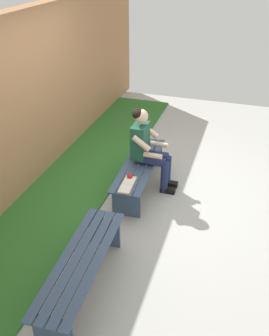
# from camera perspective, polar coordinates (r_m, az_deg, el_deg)

# --- Properties ---
(ground_plane) EXTENTS (10.00, 7.00, 0.04)m
(ground_plane) POSITION_cam_1_polar(r_m,az_deg,el_deg) (4.72, 8.92, -11.76)
(ground_plane) COLOR #B2B2AD
(grass_strip) EXTENTS (9.00, 1.64, 0.03)m
(grass_strip) POSITION_cam_1_polar(r_m,az_deg,el_deg) (5.33, -14.93, -6.35)
(grass_strip) COLOR #2D6B28
(grass_strip) RESTS_ON ground
(brick_wall) EXTENTS (9.50, 0.24, 2.45)m
(brick_wall) POSITION_cam_1_polar(r_m,az_deg,el_deg) (5.38, -18.49, 8.33)
(brick_wall) COLOR #B27A51
(brick_wall) RESTS_ON ground
(bench_near) EXTENTS (1.68, 0.51, 0.42)m
(bench_near) POSITION_cam_1_polar(r_m,az_deg,el_deg) (5.48, 0.76, -0.13)
(bench_near) COLOR #384C6B
(bench_near) RESTS_ON ground
(bench_far) EXTENTS (1.66, 0.51, 0.42)m
(bench_far) POSITION_cam_1_polar(r_m,az_deg,el_deg) (3.99, -8.10, -14.65)
(bench_far) COLOR #384C6B
(bench_far) RESTS_ON ground
(person_seated) EXTENTS (0.50, 0.69, 1.23)m
(person_seated) POSITION_cam_1_polar(r_m,az_deg,el_deg) (5.36, 2.08, 3.34)
(person_seated) COLOR #1E513D
(person_seated) RESTS_ON ground
(apple) EXTENTS (0.08, 0.08, 0.08)m
(apple) POSITION_cam_1_polar(r_m,az_deg,el_deg) (5.04, -0.73, -1.28)
(apple) COLOR red
(apple) RESTS_ON bench_near
(book_open) EXTENTS (0.42, 0.18, 0.02)m
(book_open) POSITION_cam_1_polar(r_m,az_deg,el_deg) (4.92, -1.09, -2.59)
(book_open) COLOR white
(book_open) RESTS_ON bench_near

